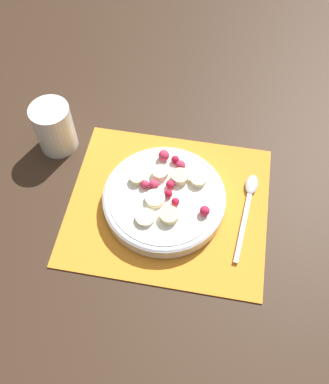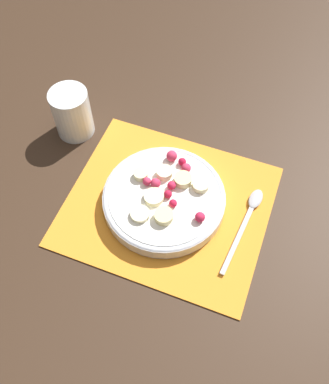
% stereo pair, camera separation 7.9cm
% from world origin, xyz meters
% --- Properties ---
extents(ground_plane, '(3.00, 3.00, 0.00)m').
position_xyz_m(ground_plane, '(0.00, 0.00, 0.00)').
color(ground_plane, '#382619').
extents(placemat, '(0.38, 0.33, 0.01)m').
position_xyz_m(placemat, '(0.00, 0.00, 0.00)').
color(placemat, orange).
rests_on(placemat, ground_plane).
extents(fruit_bowl, '(0.23, 0.23, 0.05)m').
position_xyz_m(fruit_bowl, '(-0.01, 0.00, 0.02)').
color(fruit_bowl, silver).
rests_on(fruit_bowl, placemat).
extents(spoon, '(0.04, 0.19, 0.01)m').
position_xyz_m(spoon, '(0.15, 0.03, 0.01)').
color(spoon, '#B2B2B7').
rests_on(spoon, placemat).
extents(drinking_glass, '(0.08, 0.08, 0.11)m').
position_xyz_m(drinking_glass, '(-0.25, 0.11, 0.05)').
color(drinking_glass, white).
rests_on(drinking_glass, ground_plane).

